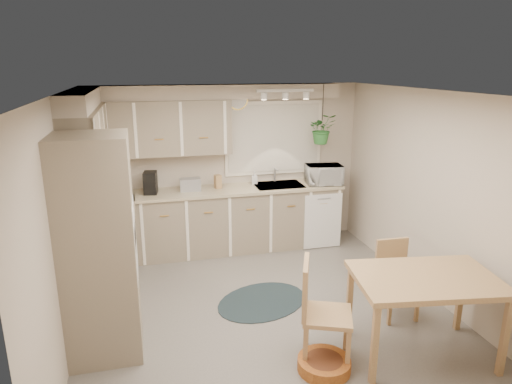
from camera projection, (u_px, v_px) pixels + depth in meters
floor at (265, 308)px, 5.18m from camera, size 4.20×4.20×0.00m
ceiling at (266, 93)px, 4.53m from camera, size 4.20×4.20×0.00m
wall_back at (228, 166)px, 6.81m from camera, size 4.00×0.04×2.40m
wall_front at (353, 305)px, 2.89m from camera, size 4.00×0.04×2.40m
wall_left at (65, 223)px, 4.38m from camera, size 0.04×4.20×2.40m
wall_right at (430, 195)px, 5.32m from camera, size 0.04×4.20×2.40m
base_cab_left at (109, 256)px, 5.47m from camera, size 0.60×1.85×0.90m
base_cab_back at (219, 221)px, 6.69m from camera, size 3.60×0.60×0.90m
counter_left at (107, 219)px, 5.34m from camera, size 0.64×1.89×0.04m
counter_back at (219, 191)px, 6.55m from camera, size 3.64×0.64×0.04m
oven_stack at (99, 249)px, 4.15m from camera, size 0.65×0.65×2.10m
wall_oven_face at (135, 246)px, 4.22m from camera, size 0.02×0.56×0.58m
upper_cab_left at (88, 141)px, 5.18m from camera, size 0.35×2.00×0.75m
upper_cab_back at (158, 128)px, 6.24m from camera, size 2.00×0.35×0.75m
soffit_left at (81, 99)px, 5.05m from camera, size 0.30×2.00×0.20m
soffit_back at (215, 92)px, 6.32m from camera, size 3.60×0.30×0.20m
cooktop at (104, 234)px, 4.80m from camera, size 0.52×0.58×0.02m
range_hood at (98, 193)px, 4.68m from camera, size 0.40×0.60×0.14m
window_blinds at (274, 138)px, 6.84m from camera, size 1.40×0.02×1.00m
window_frame at (274, 138)px, 6.85m from camera, size 1.50×0.02×1.10m
sink at (279, 188)px, 6.78m from camera, size 0.70×0.48×0.10m
dishwasher_front at (323, 221)px, 6.76m from camera, size 0.58×0.02×0.83m
track_light_bar at (285, 90)px, 6.16m from camera, size 0.80×0.04×0.04m
wall_clock at (238, 100)px, 6.55m from camera, size 0.30×0.03×0.30m
dining_table at (422, 316)px, 4.26m from camera, size 1.40×1.05×0.81m
chair_left at (328, 312)px, 4.16m from camera, size 0.60×0.60×0.98m
chair_back at (398, 281)px, 4.93m from camera, size 0.40×0.40×0.84m
braided_rug at (262, 301)px, 5.32m from camera, size 1.36×1.22×0.01m
pet_bed at (324, 365)px, 4.12m from camera, size 0.55×0.55×0.11m
microwave at (324, 172)px, 6.78m from camera, size 0.55×0.35×0.35m
soap_bottle at (255, 181)px, 6.82m from camera, size 0.11×0.20×0.09m
hanging_plant at (322, 132)px, 6.61m from camera, size 0.43×0.47×0.34m
coffee_maker at (150, 183)px, 6.29m from camera, size 0.21×0.24×0.31m
toaster at (190, 185)px, 6.45m from camera, size 0.30×0.18×0.18m
knife_block at (218, 182)px, 6.57m from camera, size 0.11×0.11×0.20m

